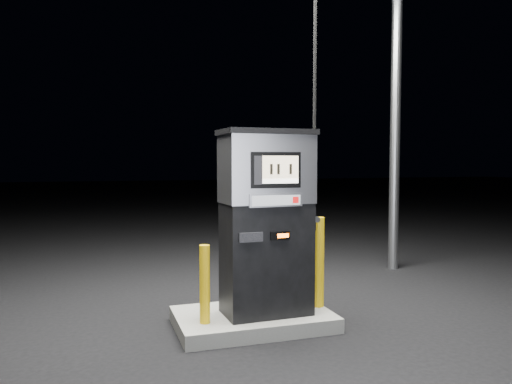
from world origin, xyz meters
name	(u,v)px	position (x,y,z in m)	size (l,w,h in m)	color
ground	(253,326)	(0.00, 0.00, 0.00)	(80.00, 80.00, 0.00)	black
pump_island	(253,319)	(0.00, 0.00, 0.07)	(1.60, 1.00, 0.15)	slate
fuel_dispenser	(267,220)	(0.12, -0.07, 1.12)	(1.05, 0.59, 3.93)	black
bollard_left	(205,284)	(-0.55, -0.18, 0.53)	(0.10, 0.10, 0.77)	yellow
bollard_right	(318,262)	(0.74, 0.00, 0.64)	(0.13, 0.13, 0.97)	yellow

